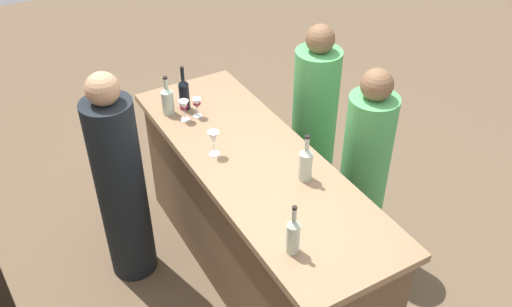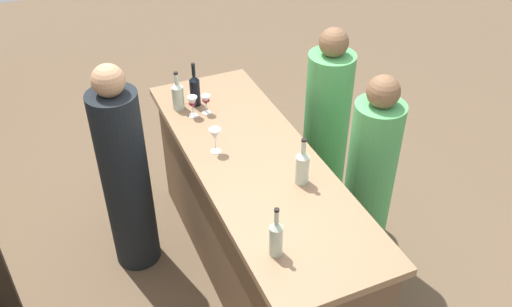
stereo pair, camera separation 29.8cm
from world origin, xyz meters
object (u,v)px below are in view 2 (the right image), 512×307
Objects in this scene: wine_bottle_leftmost_clear_pale at (276,237)px; person_center_guest at (369,181)px; wine_bottle_second_right_clear_pale at (178,95)px; person_right_guest at (126,178)px; wine_bottle_second_left_clear_pale at (302,166)px; wine_bottle_center_near_black at (195,89)px; person_left_guest at (326,130)px; wine_glass_near_center at (193,103)px; wine_glass_near_right at (215,136)px; wine_glass_near_left at (206,101)px.

person_center_guest is at bearing -58.68° from wine_bottle_leftmost_clear_pale.
person_right_guest is at bearing 120.21° from wine_bottle_second_right_clear_pale.
wine_bottle_second_right_clear_pale is at bearing -32.27° from person_center_guest.
wine_bottle_center_near_black is (1.04, 0.28, 0.01)m from wine_bottle_second_left_clear_pale.
person_right_guest reaches higher than wine_bottle_leftmost_clear_pale.
person_left_guest is (-0.28, -1.02, -0.39)m from wine_bottle_second_right_clear_pale.
person_right_guest reaches higher than wine_glass_near_center.
wine_glass_near_right is 1.08m from person_left_guest.
wine_bottle_leftmost_clear_pale is 0.58m from wine_bottle_second_left_clear_pale.
person_right_guest is (-0.27, 0.47, -0.37)m from wine_bottle_second_right_clear_pale.
person_right_guest reaches higher than wine_glass_near_left.
wine_glass_near_right reaches higher than wine_glass_near_left.
person_center_guest is at bearing -129.03° from wine_glass_near_center.
wine_bottle_second_right_clear_pale is at bearing -6.85° from person_left_guest.
person_right_guest reaches higher than person_left_guest.
wine_bottle_second_left_clear_pale is 0.94× the size of wine_bottle_center_near_black.
wine_glass_near_right is (-0.57, -0.06, 0.01)m from wine_bottle_second_right_clear_pale.
person_left_guest is at bearing -5.25° from person_right_guest.
person_right_guest reaches higher than wine_bottle_center_near_black.
wine_glass_near_left is at bearing -130.88° from wine_bottle_second_right_clear_pale.
person_center_guest is (-0.32, -0.94, -0.42)m from wine_glass_near_right.
wine_bottle_leftmost_clear_pale is at bearing 59.35° from person_left_guest.
wine_glass_near_center is 0.66m from person_right_guest.
wine_bottle_second_right_clear_pale reaches higher than wine_glass_near_left.
wine_bottle_second_left_clear_pale is 2.02× the size of wine_glass_near_center.
wine_bottle_center_near_black is at bearing -3.36° from wine_bottle_leftmost_clear_pale.
wine_bottle_center_near_black is 0.21× the size of person_left_guest.
person_left_guest is at bearing -98.81° from wine_glass_near_center.
wine_bottle_second_left_clear_pale is at bearing -164.52° from wine_glass_near_left.
wine_glass_near_center is 0.10× the size of person_center_guest.
wine_bottle_second_right_clear_pale reaches higher than wine_glass_near_right.
wine_bottle_center_near_black reaches higher than wine_bottle_leftmost_clear_pale.
wine_glass_near_center is at bearing 155.13° from wine_bottle_center_near_black.
person_left_guest is at bearing -105.46° from wine_bottle_second_right_clear_pale.
wine_glass_near_left is at bearing -1.15° from person_left_guest.
person_center_guest reaches higher than wine_glass_near_right.
wine_bottle_leftmost_clear_pale is at bearing 174.98° from wine_glass_near_left.
wine_bottle_leftmost_clear_pale is 1.49m from wine_bottle_center_near_black.
wine_bottle_second_left_clear_pale is (0.44, -0.37, 0.00)m from wine_bottle_leftmost_clear_pale.
wine_bottle_center_near_black is at bearing 19.83° from person_right_guest.
wine_glass_near_right is (-0.57, 0.06, -0.00)m from wine_bottle_center_near_black.
person_left_guest reaches higher than wine_bottle_center_near_black.
wine_bottle_second_left_clear_pale is 1.81× the size of wine_glass_near_right.
wine_glass_near_right is 0.72m from person_right_guest.
wine_bottle_leftmost_clear_pale is at bearing -178.67° from wine_bottle_second_right_clear_pale.
person_center_guest is (-0.90, -0.88, -0.43)m from wine_bottle_center_near_black.
wine_bottle_second_left_clear_pale is at bearing 23.41° from person_center_guest.
wine_glass_near_right is at bearing 179.79° from wine_glass_near_center.
wine_glass_near_center is 0.90× the size of wine_glass_near_right.
wine_bottle_second_right_clear_pale is at bearing 89.83° from wine_bottle_center_near_black.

